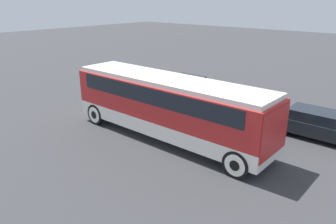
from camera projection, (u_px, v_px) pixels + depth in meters
name	position (u px, v px, depth m)	size (l,w,h in m)	color
ground_plane	(168.00, 138.00, 16.63)	(120.00, 120.00, 0.00)	#38383A
tour_bus	(169.00, 103.00, 15.94)	(10.95, 2.59, 3.14)	silver
parked_car_near	(189.00, 86.00, 23.64)	(4.26, 1.88, 1.41)	#7A6B5B
parked_car_mid	(248.00, 107.00, 19.31)	(4.20, 1.93, 1.31)	navy
parked_car_far	(316.00, 124.00, 16.53)	(4.54, 1.82, 1.44)	black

